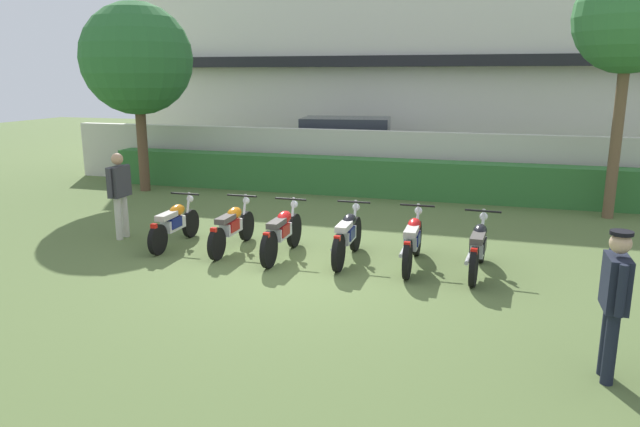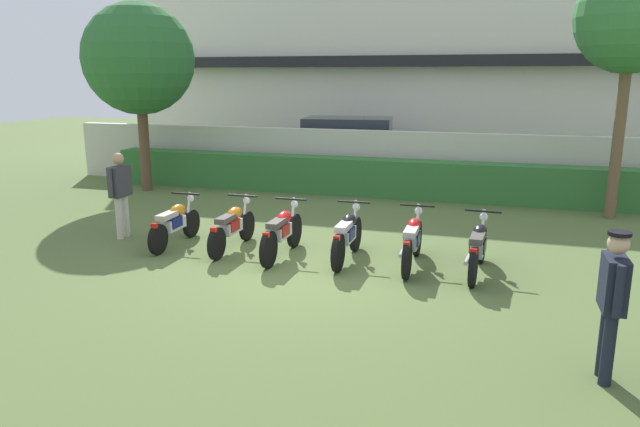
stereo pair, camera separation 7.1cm
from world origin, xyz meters
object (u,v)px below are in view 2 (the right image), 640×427
tree_near_inspector (139,59)px  motorcycle_in_row_1 (232,226)px  motorcycle_in_row_2 (282,232)px  parked_car (352,148)px  motorcycle_in_row_0 (175,223)px  tree_far_side (632,19)px  officer_0 (612,295)px  motorcycle_in_row_4 (413,240)px  inspector_person (120,188)px  motorcycle_in_row_3 (347,235)px  motorcycle_in_row_5 (478,247)px

tree_near_inspector → motorcycle_in_row_1: size_ratio=2.68×
motorcycle_in_row_1 → motorcycle_in_row_2: size_ratio=0.98×
parked_car → motorcycle_in_row_0: 8.65m
tree_near_inspector → tree_far_side: tree_far_side is taller
tree_near_inspector → motorcycle_in_row_0: bearing=-51.8°
motorcycle_in_row_1 → motorcycle_in_row_2: motorcycle_in_row_2 is taller
parked_car → tree_near_inspector: (-5.01, -3.85, 2.67)m
motorcycle_in_row_1 → officer_0: 6.76m
motorcycle_in_row_1 → officer_0: (5.89, -3.27, 0.53)m
tree_far_side → motorcycle_in_row_4: tree_far_side is taller
inspector_person → tree_far_side: bearing=26.1°
tree_near_inspector → inspector_person: size_ratio=2.99×
motorcycle_in_row_3 → inspector_person: inspector_person is taller
motorcycle_in_row_0 → inspector_person: size_ratio=1.06×
tree_far_side → inspector_person: 11.18m
inspector_person → officer_0: size_ratio=1.04×
parked_car → motorcycle_in_row_3: parked_car is taller
parked_car → tree_near_inspector: size_ratio=0.92×
motorcycle_in_row_3 → motorcycle_in_row_5: bearing=-92.5°
inspector_person → officer_0: 9.00m
motorcycle_in_row_2 → officer_0: 5.79m
motorcycle_in_row_4 → tree_near_inspector: bearing=59.6°
tree_near_inspector → inspector_person: bearing=-61.9°
tree_far_side → motorcycle_in_row_1: bearing=-146.1°
motorcycle_in_row_4 → motorcycle_in_row_5: size_ratio=1.02×
inspector_person → motorcycle_in_row_5: bearing=-1.6°
motorcycle_in_row_4 → inspector_person: size_ratio=1.15×
officer_0 → parked_car: bearing=-64.8°
motorcycle_in_row_3 → officer_0: bearing=-132.1°
inspector_person → officer_0: bearing=-22.0°
inspector_person → motorcycle_in_row_0: bearing=-7.5°
motorcycle_in_row_2 → inspector_person: (-3.49, 0.25, 0.56)m
motorcycle_in_row_3 → motorcycle_in_row_4: size_ratio=0.97×
motorcycle_in_row_2 → motorcycle_in_row_5: bearing=-89.5°
tree_far_side → motorcycle_in_row_3: (-4.93, -4.82, -3.88)m
tree_far_side → motorcycle_in_row_5: 6.81m
tree_far_side → motorcycle_in_row_3: tree_far_side is taller
tree_near_inspector → tree_far_side: 12.02m
motorcycle_in_row_2 → motorcycle_in_row_5: 3.39m
parked_car → motorcycle_in_row_5: (4.28, -8.57, -0.48)m
tree_far_side → motorcycle_in_row_1: size_ratio=2.91×
motorcycle_in_row_1 → officer_0: bearing=-119.7°
motorcycle_in_row_2 → motorcycle_in_row_4: motorcycle_in_row_2 is taller
motorcycle_in_row_1 → motorcycle_in_row_3: size_ratio=1.00×
motorcycle_in_row_1 → motorcycle_in_row_4: 3.36m
parked_car → motorcycle_in_row_2: parked_car is taller
parked_car → motorcycle_in_row_0: (-1.33, -8.54, -0.50)m
motorcycle_in_row_2 → motorcycle_in_row_1: bearing=81.6°
motorcycle_in_row_4 → inspector_person: (-5.80, 0.12, 0.56)m
tree_far_side → inspector_person: bearing=-153.9°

